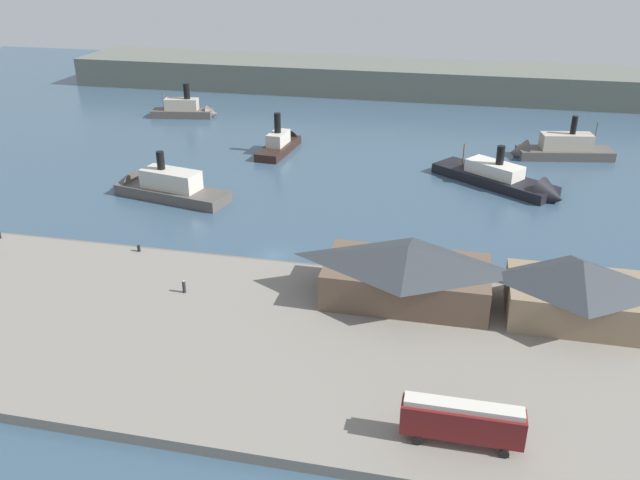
# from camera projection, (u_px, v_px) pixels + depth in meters

# --- Properties ---
(ground_plane) EXTENTS (320.00, 320.00, 0.00)m
(ground_plane) POSITION_uv_depth(u_px,v_px,m) (275.00, 256.00, 94.98)
(ground_plane) COLOR #385166
(quay_promenade) EXTENTS (110.00, 36.00, 1.20)m
(quay_promenade) POSITION_uv_depth(u_px,v_px,m) (221.00, 335.00, 75.28)
(quay_promenade) COLOR gray
(quay_promenade) RESTS_ON ground
(seawall_edge) EXTENTS (110.00, 0.80, 1.00)m
(seawall_edge) POSITION_uv_depth(u_px,v_px,m) (267.00, 264.00, 91.58)
(seawall_edge) COLOR #666159
(seawall_edge) RESTS_ON ground
(ferry_shed_central_terminal) EXTENTS (20.24, 11.38, 7.20)m
(ferry_shed_central_terminal) POSITION_uv_depth(u_px,v_px,m) (407.00, 272.00, 80.14)
(ferry_shed_central_terminal) COLOR brown
(ferry_shed_central_terminal) RESTS_ON quay_promenade
(ferry_shed_east_terminal) EXTENTS (15.90, 10.95, 7.45)m
(ferry_shed_east_terminal) POSITION_uv_depth(u_px,v_px,m) (578.00, 289.00, 75.97)
(ferry_shed_east_terminal) COLOR #847056
(ferry_shed_east_terminal) RESTS_ON quay_promenade
(street_tram) EXTENTS (10.70, 2.40, 4.30)m
(street_tram) POSITION_uv_depth(u_px,v_px,m) (462.00, 420.00, 57.49)
(street_tram) COLOR maroon
(street_tram) RESTS_ON quay_promenade
(pedestrian_standing_center) EXTENTS (0.43, 0.43, 1.73)m
(pedestrian_standing_center) POSITION_uv_depth(u_px,v_px,m) (184.00, 287.00, 82.58)
(pedestrian_standing_center) COLOR #232328
(pedestrian_standing_center) RESTS_ON quay_promenade
(mooring_post_west) EXTENTS (0.44, 0.44, 0.90)m
(mooring_post_west) POSITION_uv_depth(u_px,v_px,m) (0.00, 235.00, 97.34)
(mooring_post_west) COLOR black
(mooring_post_west) RESTS_ON quay_promenade
(mooring_post_center_west) EXTENTS (0.44, 0.44, 0.90)m
(mooring_post_center_west) POSITION_uv_depth(u_px,v_px,m) (139.00, 248.00, 93.36)
(mooring_post_center_west) COLOR black
(mooring_post_center_west) RESTS_ON quay_promenade
(ferry_moored_east) EXTENTS (24.60, 20.05, 9.58)m
(ferry_moored_east) POSITION_uv_depth(u_px,v_px,m) (509.00, 182.00, 119.04)
(ferry_moored_east) COLOR black
(ferry_moored_east) RESTS_ON ground
(ferry_near_quay) EXTENTS (21.31, 9.36, 10.47)m
(ferry_near_quay) POSITION_uv_depth(u_px,v_px,m) (555.00, 149.00, 135.40)
(ferry_near_quay) COLOR #514C47
(ferry_near_quay) RESTS_ON ground
(ferry_approaching_east) EXTENTS (6.17, 17.38, 9.79)m
(ferry_approaching_east) POSITION_uv_depth(u_px,v_px,m) (281.00, 143.00, 140.28)
(ferry_approaching_east) COLOR black
(ferry_approaching_east) RESTS_ON ground
(ferry_departing_north) EXTENTS (23.16, 10.46, 10.10)m
(ferry_departing_north) POSITION_uv_depth(u_px,v_px,m) (161.00, 187.00, 115.57)
(ferry_departing_north) COLOR #514C47
(ferry_departing_north) RESTS_ON ground
(ferry_mid_harbor) EXTENTS (17.04, 7.02, 9.59)m
(ferry_mid_harbor) POSITION_uv_depth(u_px,v_px,m) (188.00, 110.00, 164.92)
(ferry_mid_harbor) COLOR #514C47
(ferry_mid_harbor) RESTS_ON ground
(far_headland) EXTENTS (180.00, 24.00, 8.00)m
(far_headland) POSITION_uv_depth(u_px,v_px,m) (379.00, 78.00, 190.50)
(far_headland) COLOR #60665B
(far_headland) RESTS_ON ground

